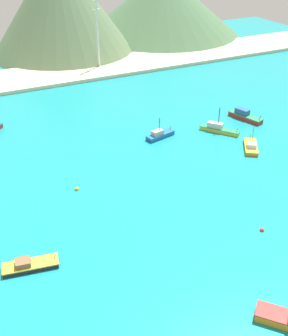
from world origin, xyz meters
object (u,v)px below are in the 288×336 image
fishing_boat_4 (29,265)px  buoy_0 (77,189)px  buoy_1 (262,230)px  fishing_boat_7 (251,147)px  fishing_boat_6 (160,135)px  fishing_boat_5 (245,116)px  radio_tower (98,33)px  fishing_boat_1 (218,129)px

fishing_boat_4 → buoy_0: (14.17, 18.42, -0.45)m
buoy_1 → fishing_boat_7: bearing=55.2°
fishing_boat_7 → buoy_0: (-44.19, 1.78, -0.53)m
fishing_boat_6 → fishing_boat_4: bearing=-142.0°
fishing_boat_5 → radio_tower: (-20.71, 60.17, 12.30)m
fishing_boat_5 → fishing_boat_4: bearing=-155.0°
radio_tower → fishing_boat_5: bearing=-71.0°
fishing_boat_4 → fishing_boat_5: 75.20m
fishing_boat_4 → radio_tower: radio_tower is taller
fishing_boat_6 → radio_tower: size_ratio=0.32×
radio_tower → fishing_boat_4: bearing=-117.3°
fishing_boat_6 → fishing_boat_7: 23.14m
fishing_boat_1 → fishing_boat_4: 63.39m
fishing_boat_6 → radio_tower: 61.45m
fishing_boat_1 → fishing_boat_6: (-15.62, 3.88, -0.05)m
fishing_boat_1 → buoy_1: size_ratio=12.40×
fishing_boat_1 → fishing_boat_7: 11.69m
fishing_boat_1 → fishing_boat_4: (-56.77, -28.22, -0.27)m
fishing_boat_4 → fishing_boat_7: 60.69m
radio_tower → buoy_0: bearing=-114.4°
fishing_boat_4 → buoy_1: bearing=-13.1°
fishing_boat_1 → fishing_boat_4: size_ratio=1.04×
fishing_boat_4 → buoy_1: fishing_boat_4 is taller
fishing_boat_6 → radio_tower: radio_tower is taller
fishing_boat_4 → radio_tower: bearing=62.7°
fishing_boat_5 → buoy_1: fishing_boat_5 is taller
fishing_boat_1 → fishing_boat_4: bearing=-153.6°
fishing_boat_1 → buoy_0: fishing_boat_1 is taller
fishing_boat_5 → fishing_boat_7: fishing_boat_7 is taller
fishing_boat_1 → fishing_boat_7: size_ratio=1.16×
fishing_boat_4 → radio_tower: size_ratio=0.36×
fishing_boat_4 → fishing_boat_6: (41.14, 32.10, 0.22)m
fishing_boat_6 → buoy_0: fishing_boat_6 is taller
fishing_boat_6 → buoy_1: size_ratio=10.67×
fishing_boat_6 → buoy_0: 30.25m
fishing_boat_7 → buoy_0: 44.23m
radio_tower → buoy_1: bearing=-94.0°
fishing_boat_4 → fishing_boat_6: size_ratio=1.11×
fishing_boat_1 → fishing_boat_6: fishing_boat_1 is taller
buoy_1 → radio_tower: (7.15, 101.29, 13.16)m
fishing_boat_1 → radio_tower: (-9.32, 63.72, 12.41)m
fishing_boat_4 → fishing_boat_5: (68.16, 31.77, 0.38)m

